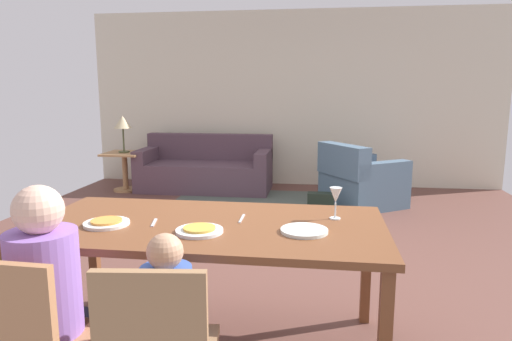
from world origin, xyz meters
TOP-DOWN VIEW (x-y plane):
  - ground_plane at (0.00, 0.43)m, footprint 6.40×6.07m
  - back_wall at (0.00, 3.52)m, footprint 6.40×0.10m
  - dining_table at (-0.18, -1.31)m, footprint 1.98×0.99m
  - plate_near_man at (-0.72, -1.43)m, footprint 0.25×0.25m
  - pizza_near_man at (-0.72, -1.43)m, footprint 0.17×0.17m
  - plate_near_child at (-0.18, -1.49)m, footprint 0.25×0.25m
  - pizza_near_child at (-0.18, -1.49)m, footprint 0.17×0.17m
  - plate_near_woman at (0.37, -1.41)m, footprint 0.25×0.25m
  - wine_glass at (0.54, -1.13)m, footprint 0.07×0.07m
  - fork at (-0.47, -1.36)m, footprint 0.05×0.15m
  - knife at (0.00, -1.21)m, footprint 0.02×0.17m
  - dining_chair_man at (-0.73, -2.17)m, footprint 0.43×0.43m
  - person_man at (-0.72, -1.99)m, footprint 0.30×0.40m
  - area_rug at (-0.21, 2.04)m, footprint 2.60×1.80m
  - couch at (-1.26, 2.89)m, footprint 1.96×0.86m
  - armchair at (0.97, 2.20)m, footprint 1.19×1.19m
  - side_table at (-2.44, 2.64)m, footprint 0.56×0.56m
  - table_lamp at (-2.44, 2.64)m, footprint 0.26×0.26m
  - handbag at (0.47, 1.74)m, footprint 0.32×0.16m

SIDE VIEW (x-z plane):
  - ground_plane at x=0.00m, z-range -0.02..0.00m
  - area_rug at x=-0.21m, z-range 0.00..0.01m
  - handbag at x=0.47m, z-range 0.00..0.26m
  - couch at x=-1.26m, z-range -0.11..0.71m
  - armchair at x=0.97m, z-range -0.09..0.73m
  - side_table at x=-2.44m, z-range 0.09..0.67m
  - dining_chair_man at x=-0.73m, z-range 0.06..0.93m
  - person_man at x=-0.72m, z-range -0.04..1.07m
  - dining_table at x=-0.18m, z-range 0.32..1.08m
  - fork at x=-0.47m, z-range 0.76..0.77m
  - knife at x=0.00m, z-range 0.76..0.77m
  - plate_near_man at x=-0.72m, z-range 0.76..0.78m
  - plate_near_child at x=-0.18m, z-range 0.76..0.78m
  - plate_near_woman at x=0.37m, z-range 0.76..0.78m
  - pizza_near_man at x=-0.72m, z-range 0.78..0.79m
  - pizza_near_child at x=-0.18m, z-range 0.78..0.79m
  - wine_glass at x=0.54m, z-range 0.80..0.99m
  - table_lamp at x=-2.44m, z-range 0.74..1.28m
  - back_wall at x=0.00m, z-range 0.00..2.70m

